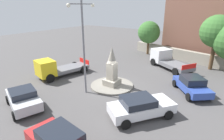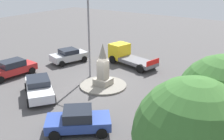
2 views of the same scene
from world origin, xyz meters
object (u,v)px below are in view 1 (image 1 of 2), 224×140
Objects in this scene: streetlamp at (83,39)px; car_silver_near_island at (23,98)px; corner_building at (209,14)px; truck_white_waiting at (167,59)px; car_blue_approaching at (192,85)px; car_white_far_side at (141,106)px; monument at (112,69)px; tree_near_wall at (149,32)px; truck_yellow_parked_left at (56,68)px; tree_far_corner at (217,32)px.

streetlamp is 6.18m from car_silver_near_island.
truck_white_waiting is at bearing 166.20° from corner_building.
car_blue_approaching is (5.16, -7.39, -3.83)m from streetlamp.
car_white_far_side is 8.42m from car_silver_near_island.
monument is 0.86× the size of car_silver_near_island.
monument is 0.72× the size of tree_near_wall.
monument is at bearing -76.41° from truck_yellow_parked_left.
corner_building is at bearing -13.75° from monument.
tree_near_wall is at bearing -1.73° from car_silver_near_island.
tree_near_wall is at bearing 5.08° from streetlamp.
truck_white_waiting is 6.08m from tree_far_corner.
car_blue_approaching is at bearing -44.13° from car_silver_near_island.
car_white_far_side is at bearing -156.42° from tree_near_wall.
car_silver_near_island is at bearing 151.02° from tree_far_corner.
tree_far_corner is at bearing -28.98° from car_silver_near_island.
car_blue_approaching is 0.82× the size of tree_near_wall.
streetlamp reaches higher than car_silver_near_island.
tree_near_wall reaches higher than truck_white_waiting.
truck_yellow_parked_left is (-4.31, 12.39, 0.18)m from car_blue_approaching.
truck_white_waiting is at bearing 36.95° from car_blue_approaching.
tree_near_wall reaches higher than monument.
truck_white_waiting is 0.48× the size of corner_building.
streetlamp reaches higher than truck_yellow_parked_left.
truck_yellow_parked_left is 22.80m from corner_building.
car_blue_approaching is 0.97× the size of car_silver_near_island.
monument is at bearing -25.32° from streetlamp.
tree_near_wall is 0.80× the size of tree_far_corner.
car_blue_approaching is at bearing 177.71° from tree_far_corner.
monument is 6.31m from truck_yellow_parked_left.
car_white_far_side is 21.60m from corner_building.
truck_white_waiting is 6.71m from tree_near_wall.
truck_yellow_parked_left is (-1.47, 6.09, -0.75)m from monument.
car_blue_approaching is 13.12m from truck_yellow_parked_left.
truck_yellow_parked_left is at bearing 133.62° from tree_far_corner.
streetlamp is 1.65× the size of car_white_far_side.
truck_yellow_parked_left is (0.85, 5.00, -3.64)m from streetlamp.
truck_yellow_parked_left is at bearing 80.35° from streetlamp.
car_blue_approaching is 0.65× the size of tree_far_corner.
streetlamp is 15.28m from tree_near_wall.
car_blue_approaching is 0.70× the size of truck_white_waiting.
tree_far_corner reaches higher than tree_near_wall.
car_blue_approaching is 0.71× the size of truck_yellow_parked_left.
streetlamp is at bearing 164.85° from corner_building.
truck_white_waiting reaches higher than car_white_far_side.
monument is 0.63× the size of truck_yellow_parked_left.
truck_white_waiting is at bearing -16.34° from streetlamp.
truck_yellow_parked_left is 1.14× the size of tree_near_wall.
corner_building reaches higher than tree_near_wall.
truck_white_waiting is (10.79, -3.16, -3.62)m from streetlamp.
car_blue_approaching is at bearing -173.05° from corner_building.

